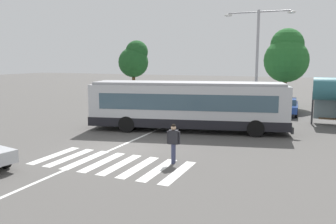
{
  "coord_description": "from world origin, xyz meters",
  "views": [
    {
      "loc": [
        8.66,
        -14.48,
        4.41
      ],
      "look_at": [
        0.53,
        4.32,
        1.3
      ],
      "focal_mm": 36.68,
      "sensor_mm": 36.0,
      "label": 1
    }
  ],
  "objects_px": {
    "parked_car_blue": "(286,105)",
    "twin_arm_street_lamp": "(257,51)",
    "city_transit_bus": "(188,106)",
    "parked_car_white": "(222,102)",
    "parked_car_silver": "(253,103)",
    "parked_car_charcoal": "(194,100)",
    "parked_car_teal": "(165,99)",
    "background_tree_right": "(286,56)",
    "parked_car_champagne": "(140,98)",
    "background_tree_left": "(134,59)",
    "pedestrian_crossing_street": "(173,141)"
  },
  "relations": [
    {
      "from": "pedestrian_crossing_street",
      "to": "parked_car_blue",
      "type": "xyz_separation_m",
      "value": [
        3.31,
        15.85,
        -0.2
      ]
    },
    {
      "from": "parked_car_charcoal",
      "to": "background_tree_right",
      "type": "xyz_separation_m",
      "value": [
        7.44,
        4.97,
        4.03
      ]
    },
    {
      "from": "background_tree_left",
      "to": "background_tree_right",
      "type": "relative_size",
      "value": 0.88
    },
    {
      "from": "parked_car_champagne",
      "to": "city_transit_bus",
      "type": "bearing_deg",
      "value": -48.51
    },
    {
      "from": "city_transit_bus",
      "to": "parked_car_blue",
      "type": "relative_size",
      "value": 2.74
    },
    {
      "from": "parked_car_champagne",
      "to": "background_tree_left",
      "type": "xyz_separation_m",
      "value": [
        -2.49,
        3.41,
        3.71
      ]
    },
    {
      "from": "parked_car_blue",
      "to": "parked_car_charcoal",
      "type": "bearing_deg",
      "value": 177.25
    },
    {
      "from": "parked_car_silver",
      "to": "parked_car_charcoal",
      "type": "bearing_deg",
      "value": -179.06
    },
    {
      "from": "twin_arm_street_lamp",
      "to": "city_transit_bus",
      "type": "bearing_deg",
      "value": -117.23
    },
    {
      "from": "city_transit_bus",
      "to": "parked_car_charcoal",
      "type": "distance_m",
      "value": 9.93
    },
    {
      "from": "parked_car_teal",
      "to": "background_tree_right",
      "type": "distance_m",
      "value": 12.13
    },
    {
      "from": "parked_car_teal",
      "to": "twin_arm_street_lamp",
      "type": "height_order",
      "value": "twin_arm_street_lamp"
    },
    {
      "from": "parked_car_white",
      "to": "twin_arm_street_lamp",
      "type": "relative_size",
      "value": 0.57
    },
    {
      "from": "city_transit_bus",
      "to": "parked_car_teal",
      "type": "xyz_separation_m",
      "value": [
        -5.58,
        9.19,
        -0.82
      ]
    },
    {
      "from": "city_transit_bus",
      "to": "twin_arm_street_lamp",
      "type": "height_order",
      "value": "twin_arm_street_lamp"
    },
    {
      "from": "twin_arm_street_lamp",
      "to": "background_tree_right",
      "type": "relative_size",
      "value": 1.09
    },
    {
      "from": "parked_car_teal",
      "to": "parked_car_white",
      "type": "relative_size",
      "value": 1.01
    },
    {
      "from": "parked_car_teal",
      "to": "parked_car_charcoal",
      "type": "bearing_deg",
      "value": 5.99
    },
    {
      "from": "parked_car_white",
      "to": "background_tree_right",
      "type": "height_order",
      "value": "background_tree_right"
    },
    {
      "from": "city_transit_bus",
      "to": "parked_car_teal",
      "type": "bearing_deg",
      "value": 121.27
    },
    {
      "from": "pedestrian_crossing_street",
      "to": "twin_arm_street_lamp",
      "type": "height_order",
      "value": "twin_arm_street_lamp"
    },
    {
      "from": "city_transit_bus",
      "to": "background_tree_right",
      "type": "height_order",
      "value": "background_tree_right"
    },
    {
      "from": "parked_car_charcoal",
      "to": "background_tree_left",
      "type": "height_order",
      "value": "background_tree_left"
    },
    {
      "from": "city_transit_bus",
      "to": "background_tree_right",
      "type": "bearing_deg",
      "value": 72.42
    },
    {
      "from": "parked_car_teal",
      "to": "city_transit_bus",
      "type": "bearing_deg",
      "value": -58.73
    },
    {
      "from": "pedestrian_crossing_street",
      "to": "parked_car_teal",
      "type": "distance_m",
      "value": 17.6
    },
    {
      "from": "parked_car_white",
      "to": "background_tree_left",
      "type": "bearing_deg",
      "value": 162.03
    },
    {
      "from": "parked_car_teal",
      "to": "parked_car_silver",
      "type": "height_order",
      "value": "same"
    },
    {
      "from": "parked_car_teal",
      "to": "background_tree_left",
      "type": "xyz_separation_m",
      "value": [
        -5.27,
        3.66,
        3.71
      ]
    },
    {
      "from": "city_transit_bus",
      "to": "parked_car_silver",
      "type": "bearing_deg",
      "value": 75.5
    },
    {
      "from": "parked_car_white",
      "to": "parked_car_silver",
      "type": "distance_m",
      "value": 2.68
    },
    {
      "from": "parked_car_white",
      "to": "parked_car_blue",
      "type": "distance_m",
      "value": 5.36
    },
    {
      "from": "city_transit_bus",
      "to": "parked_car_charcoal",
      "type": "height_order",
      "value": "city_transit_bus"
    },
    {
      "from": "parked_car_silver",
      "to": "background_tree_right",
      "type": "relative_size",
      "value": 0.62
    },
    {
      "from": "city_transit_bus",
      "to": "background_tree_right",
      "type": "relative_size",
      "value": 1.7
    },
    {
      "from": "parked_car_blue",
      "to": "twin_arm_street_lamp",
      "type": "height_order",
      "value": "twin_arm_street_lamp"
    },
    {
      "from": "parked_car_teal",
      "to": "parked_car_charcoal",
      "type": "xyz_separation_m",
      "value": [
        2.72,
        0.28,
        0.0
      ]
    },
    {
      "from": "pedestrian_crossing_street",
      "to": "parked_car_white",
      "type": "relative_size",
      "value": 0.38
    },
    {
      "from": "twin_arm_street_lamp",
      "to": "background_tree_left",
      "type": "distance_m",
      "value": 15.54
    },
    {
      "from": "background_tree_right",
      "to": "parked_car_white",
      "type": "bearing_deg",
      "value": -133.44
    },
    {
      "from": "twin_arm_street_lamp",
      "to": "background_tree_left",
      "type": "bearing_deg",
      "value": 154.54
    },
    {
      "from": "parked_car_charcoal",
      "to": "parked_car_silver",
      "type": "xyz_separation_m",
      "value": [
        5.34,
        0.09,
        0.0
      ]
    },
    {
      "from": "parked_car_white",
      "to": "twin_arm_street_lamp",
      "type": "xyz_separation_m",
      "value": [
        3.38,
        -3.22,
        4.28
      ]
    },
    {
      "from": "parked_car_charcoal",
      "to": "parked_car_white",
      "type": "xyz_separation_m",
      "value": [
        2.66,
        -0.08,
        0.0
      ]
    },
    {
      "from": "pedestrian_crossing_street",
      "to": "twin_arm_street_lamp",
      "type": "xyz_separation_m",
      "value": [
        1.34,
        12.94,
        4.08
      ]
    },
    {
      "from": "parked_car_blue",
      "to": "twin_arm_street_lamp",
      "type": "distance_m",
      "value": 5.54
    },
    {
      "from": "parked_car_charcoal",
      "to": "parked_car_white",
      "type": "relative_size",
      "value": 1.01
    },
    {
      "from": "pedestrian_crossing_street",
      "to": "parked_car_teal",
      "type": "bearing_deg",
      "value": 114.94
    },
    {
      "from": "city_transit_bus",
      "to": "background_tree_left",
      "type": "height_order",
      "value": "background_tree_left"
    },
    {
      "from": "twin_arm_street_lamp",
      "to": "background_tree_left",
      "type": "height_order",
      "value": "twin_arm_street_lamp"
    }
  ]
}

